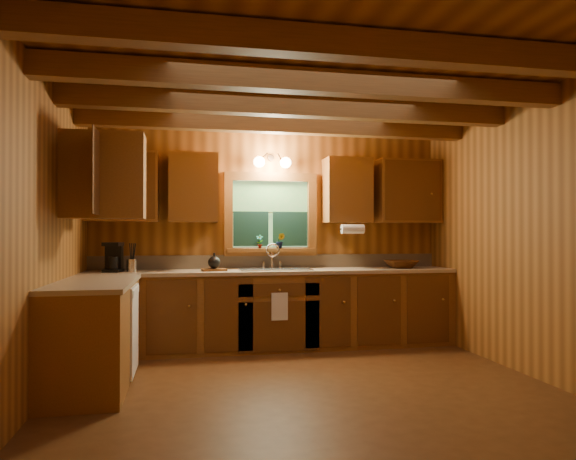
# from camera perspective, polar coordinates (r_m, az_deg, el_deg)

# --- Properties ---
(room) EXTENTS (4.20, 4.20, 4.20)m
(room) POSITION_cam_1_polar(r_m,az_deg,el_deg) (4.40, 2.04, -0.56)
(room) COLOR #502E13
(room) RESTS_ON ground
(ceiling_beams) EXTENTS (4.20, 2.54, 0.18)m
(ceiling_beams) POSITION_cam_1_polar(r_m,az_deg,el_deg) (4.56, 2.03, 14.57)
(ceiling_beams) COLOR brown
(ceiling_beams) RESTS_ON room
(base_cabinets) EXTENTS (4.20, 2.22, 0.86)m
(base_cabinets) POSITION_cam_1_polar(r_m,az_deg,el_deg) (5.66, -5.95, -9.39)
(base_cabinets) COLOR brown
(base_cabinets) RESTS_ON ground
(countertop) EXTENTS (4.20, 2.24, 0.04)m
(countertop) POSITION_cam_1_polar(r_m,az_deg,el_deg) (5.62, -5.81, -4.84)
(countertop) COLOR tan
(countertop) RESTS_ON base_cabinets
(backsplash) EXTENTS (4.20, 0.02, 0.16)m
(backsplash) POSITION_cam_1_polar(r_m,az_deg,el_deg) (6.26, -1.95, -3.48)
(backsplash) COLOR tan
(backsplash) RESTS_ON room
(dishwasher_panel) EXTENTS (0.02, 0.60, 0.80)m
(dishwasher_panel) POSITION_cam_1_polar(r_m,az_deg,el_deg) (5.06, -16.55, -10.43)
(dishwasher_panel) COLOR white
(dishwasher_panel) RESTS_ON base_cabinets
(upper_cabinets) EXTENTS (4.19, 1.77, 0.78)m
(upper_cabinets) POSITION_cam_1_polar(r_m,az_deg,el_deg) (5.75, -6.77, 4.84)
(upper_cabinets) COLOR brown
(upper_cabinets) RESTS_ON room
(window) EXTENTS (1.12, 0.08, 1.00)m
(window) POSITION_cam_1_polar(r_m,az_deg,el_deg) (6.24, -1.92, 1.55)
(window) COLOR brown
(window) RESTS_ON room
(window_sill) EXTENTS (1.06, 0.14, 0.04)m
(window_sill) POSITION_cam_1_polar(r_m,az_deg,el_deg) (6.19, -1.85, -2.22)
(window_sill) COLOR brown
(window_sill) RESTS_ON room
(wall_sconce) EXTENTS (0.45, 0.21, 0.17)m
(wall_sconce) POSITION_cam_1_polar(r_m,az_deg,el_deg) (6.18, -1.73, 7.49)
(wall_sconce) COLOR black
(wall_sconce) RESTS_ON room
(paper_towel_roll) EXTENTS (0.27, 0.11, 0.11)m
(paper_towel_roll) POSITION_cam_1_polar(r_m,az_deg,el_deg) (6.13, 7.12, 0.11)
(paper_towel_roll) COLOR white
(paper_towel_roll) RESTS_ON upper_cabinets
(dish_towel) EXTENTS (0.18, 0.01, 0.30)m
(dish_towel) POSITION_cam_1_polar(r_m,az_deg,el_deg) (5.70, -0.93, -8.42)
(dish_towel) COLOR white
(dish_towel) RESTS_ON base_cabinets
(sink) EXTENTS (0.82, 0.48, 0.43)m
(sink) POSITION_cam_1_polar(r_m,az_deg,el_deg) (5.99, -1.51, -4.80)
(sink) COLOR silver
(sink) RESTS_ON countertop
(coffee_maker) EXTENTS (0.18, 0.23, 0.32)m
(coffee_maker) POSITION_cam_1_polar(r_m,az_deg,el_deg) (5.94, -18.65, -2.86)
(coffee_maker) COLOR black
(coffee_maker) RESTS_ON countertop
(utensil_crock) EXTENTS (0.11, 0.11, 0.31)m
(utensil_crock) POSITION_cam_1_polar(r_m,az_deg,el_deg) (5.90, -16.82, -3.67)
(utensil_crock) COLOR silver
(utensil_crock) RESTS_ON countertop
(cutting_board) EXTENTS (0.28, 0.22, 0.02)m
(cutting_board) POSITION_cam_1_polar(r_m,az_deg,el_deg) (5.84, -8.13, -4.36)
(cutting_board) COLOR #552F12
(cutting_board) RESTS_ON countertop
(teakettle) EXTENTS (0.14, 0.14, 0.18)m
(teakettle) POSITION_cam_1_polar(r_m,az_deg,el_deg) (5.83, -8.13, -3.55)
(teakettle) COLOR black
(teakettle) RESTS_ON cutting_board
(wicker_basket) EXTENTS (0.39, 0.39, 0.10)m
(wicker_basket) POSITION_cam_1_polar(r_m,az_deg,el_deg) (6.40, 12.36, -3.69)
(wicker_basket) COLOR #48230C
(wicker_basket) RESTS_ON countertop
(potted_plant_left) EXTENTS (0.10, 0.08, 0.17)m
(potted_plant_left) POSITION_cam_1_polar(r_m,az_deg,el_deg) (6.17, -3.15, -1.27)
(potted_plant_left) COLOR #552F12
(potted_plant_left) RESTS_ON window_sill
(potted_plant_right) EXTENTS (0.12, 0.11, 0.18)m
(potted_plant_right) POSITION_cam_1_polar(r_m,az_deg,el_deg) (6.17, -0.85, -1.19)
(potted_plant_right) COLOR #552F12
(potted_plant_right) RESTS_ON window_sill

